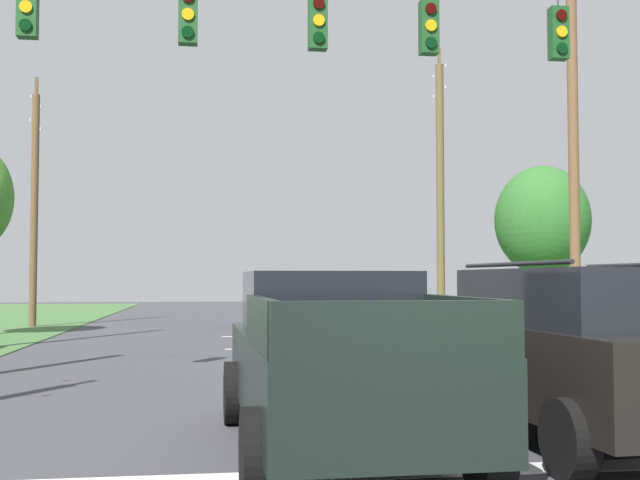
% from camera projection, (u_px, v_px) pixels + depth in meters
% --- Properties ---
extents(stop_bar_stripe, '(12.53, 0.45, 0.01)m').
position_uv_depth(stop_bar_stripe, '(390.00, 473.00, 7.63)').
color(stop_bar_stripe, white).
rests_on(stop_bar_stripe, ground).
extents(lane_dash_0, '(2.50, 0.15, 0.01)m').
position_uv_depth(lane_dash_0, '(310.00, 388.00, 13.56)').
color(lane_dash_0, white).
rests_on(lane_dash_0, ground).
extents(lane_dash_1, '(2.50, 0.15, 0.01)m').
position_uv_depth(lane_dash_1, '(272.00, 349.00, 21.23)').
color(lane_dash_1, white).
rests_on(lane_dash_1, ground).
extents(lane_dash_2, '(2.50, 0.15, 0.01)m').
position_uv_depth(lane_dash_2, '(260.00, 336.00, 25.81)').
color(lane_dash_2, white).
rests_on(lane_dash_2, ground).
extents(overhead_signal_span, '(15.45, 0.31, 7.84)m').
position_uv_depth(overhead_signal_span, '(306.00, 128.00, 13.61)').
color(overhead_signal_span, brown).
rests_on(overhead_signal_span, ground).
extents(pickup_truck, '(2.35, 5.43, 1.95)m').
position_uv_depth(pickup_truck, '(336.00, 361.00, 8.69)').
color(pickup_truck, black).
rests_on(pickup_truck, ground).
extents(suv_black, '(2.40, 4.89, 2.05)m').
position_uv_depth(suv_black, '(578.00, 349.00, 9.17)').
color(suv_black, black).
rests_on(suv_black, ground).
extents(distant_car_crossing_white, '(4.39, 2.20, 1.52)m').
position_uv_depth(distant_car_crossing_white, '(393.00, 327.00, 17.76)').
color(distant_car_crossing_white, silver).
rests_on(distant_car_crossing_white, ground).
extents(distant_car_oncoming, '(2.33, 4.45, 1.52)m').
position_uv_depth(distant_car_oncoming, '(276.00, 307.00, 30.66)').
color(distant_car_oncoming, black).
rests_on(distant_car_oncoming, ground).
extents(utility_pole_mid_right, '(0.29, 1.82, 11.46)m').
position_uv_depth(utility_pole_mid_right, '(573.00, 139.00, 21.86)').
color(utility_pole_mid_right, brown).
rests_on(utility_pole_mid_right, ground).
extents(utility_pole_far_right, '(0.34, 1.86, 11.70)m').
position_uv_depth(utility_pole_far_right, '(440.00, 187.00, 33.64)').
color(utility_pole_far_right, brown).
rests_on(utility_pole_far_right, ground).
extents(utility_pole_far_left, '(0.28, 1.93, 9.73)m').
position_uv_depth(utility_pole_far_left, '(34.00, 202.00, 30.84)').
color(utility_pole_far_left, brown).
rests_on(utility_pole_far_left, ground).
extents(tree_roadside_right, '(3.86, 3.86, 6.50)m').
position_uv_depth(tree_roadside_right, '(542.00, 221.00, 32.62)').
color(tree_roadside_right, brown).
rests_on(tree_roadside_right, ground).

